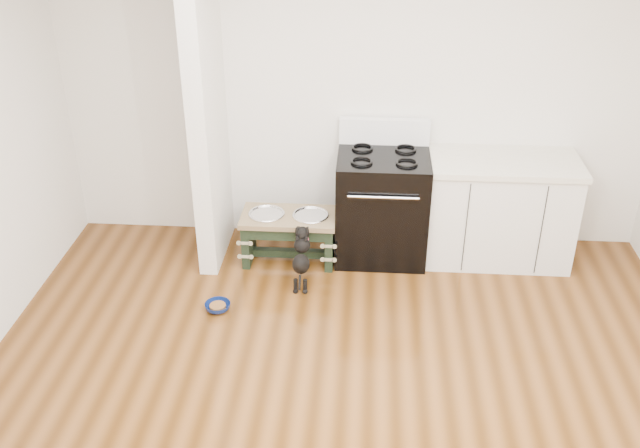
{
  "coord_description": "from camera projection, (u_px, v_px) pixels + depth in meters",
  "views": [
    {
      "loc": [
        0.11,
        -3.22,
        3.25
      ],
      "look_at": [
        -0.24,
        1.64,
        0.55
      ],
      "focal_mm": 40.0,
      "sensor_mm": 36.0,
      "label": 1
    }
  ],
  "objects": [
    {
      "name": "dog_feeder",
      "position": [
        289.0,
        228.0,
        6.01
      ],
      "size": [
        0.79,
        0.42,
        0.45
      ],
      "color": "black",
      "rests_on": "ground"
    },
    {
      "name": "ground",
      "position": [
        339.0,
        432.0,
        4.39
      ],
      "size": [
        5.0,
        5.0,
        0.0
      ],
      "primitive_type": "plane",
      "color": "#44260C",
      "rests_on": "ground"
    },
    {
      "name": "floor_bowl",
      "position": [
        218.0,
        307.0,
        5.49
      ],
      "size": [
        0.2,
        0.2,
        0.06
      ],
      "rotation": [
        0.0,
        0.0,
        0.03
      ],
      "color": "#0B1B50",
      "rests_on": "ground"
    },
    {
      "name": "room_shell",
      "position": [
        344.0,
        198.0,
        3.61
      ],
      "size": [
        5.0,
        5.0,
        5.0
      ],
      "color": "silver",
      "rests_on": "ground"
    },
    {
      "name": "partition_wall",
      "position": [
        206.0,
        104.0,
        5.64
      ],
      "size": [
        0.15,
        0.8,
        2.7
      ],
      "primitive_type": "cube",
      "color": "silver",
      "rests_on": "ground"
    },
    {
      "name": "oven_range",
      "position": [
        382.0,
        204.0,
        6.03
      ],
      "size": [
        0.76,
        0.69,
        1.14
      ],
      "color": "black",
      "rests_on": "ground"
    },
    {
      "name": "cabinet_run",
      "position": [
        498.0,
        210.0,
        6.0
      ],
      "size": [
        1.24,
        0.64,
        0.91
      ],
      "color": "silver",
      "rests_on": "ground"
    },
    {
      "name": "puppy",
      "position": [
        301.0,
        256.0,
        5.7
      ],
      "size": [
        0.14,
        0.41,
        0.48
      ],
      "color": "black",
      "rests_on": "ground"
    }
  ]
}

